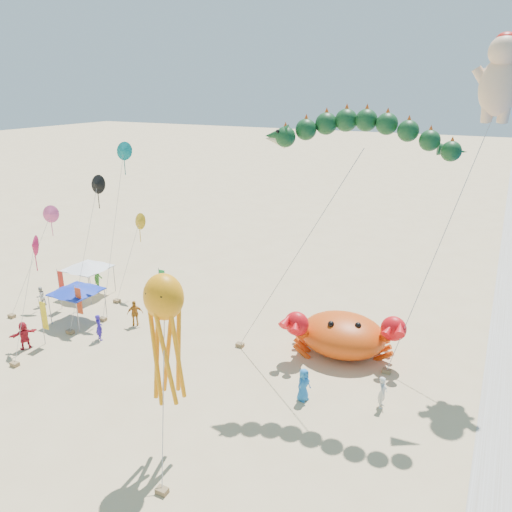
# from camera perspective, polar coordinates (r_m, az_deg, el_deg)

# --- Properties ---
(ground) EXTENTS (320.00, 320.00, 0.00)m
(ground) POSITION_cam_1_polar(r_m,az_deg,el_deg) (29.79, 1.75, -13.63)
(ground) COLOR #D1B784
(ground) RESTS_ON ground
(foam_strip) EXTENTS (320.00, 320.00, 0.00)m
(foam_strip) POSITION_cam_1_polar(r_m,az_deg,el_deg) (27.91, 25.96, -18.32)
(foam_strip) COLOR silver
(foam_strip) RESTS_ON ground
(crab_inflatable) EXTENTS (7.24, 5.99, 3.17)m
(crab_inflatable) POSITION_cam_1_polar(r_m,az_deg,el_deg) (31.82, 9.82, -8.74)
(crab_inflatable) COLOR #D8430B
(crab_inflatable) RESTS_ON ground
(dragon_kite) EXTENTS (12.19, 4.10, 14.58)m
(dragon_kite) POSITION_cam_1_polar(r_m,az_deg,el_deg) (26.17, 12.01, 12.96)
(dragon_kite) COLOR #0F3918
(dragon_kite) RESTS_ON ground
(cherub_kite) EXTENTS (4.86, 6.04, 18.67)m
(cherub_kite) POSITION_cam_1_polar(r_m,az_deg,el_deg) (31.16, 26.15, 17.92)
(cherub_kite) COLOR #FFC99B
(cherub_kite) RESTS_ON ground
(octopus_kite) EXTENTS (2.34, 3.44, 8.69)m
(octopus_kite) POSITION_cam_1_polar(r_m,az_deg,el_deg) (21.84, -10.29, -8.20)
(octopus_kite) COLOR orange
(octopus_kite) RESTS_ON ground
(canopy_blue) EXTENTS (3.19, 3.19, 2.71)m
(canopy_blue) POSITION_cam_1_polar(r_m,az_deg,el_deg) (37.37, -19.88, -3.57)
(canopy_blue) COLOR gray
(canopy_blue) RESTS_ON ground
(canopy_white) EXTENTS (3.30, 3.30, 2.71)m
(canopy_white) POSITION_cam_1_polar(r_m,az_deg,el_deg) (41.79, -18.70, -1.07)
(canopy_white) COLOR gray
(canopy_white) RESTS_ON ground
(feather_flags) EXTENTS (7.07, 8.13, 3.20)m
(feather_flags) POSITION_cam_1_polar(r_m,az_deg,el_deg) (37.10, -18.63, -4.31)
(feather_flags) COLOR gray
(feather_flags) RESTS_ON ground
(beachgoers) EXTENTS (26.78, 11.31, 1.87)m
(beachgoers) POSITION_cam_1_polar(r_m,az_deg,el_deg) (35.35, -15.52, -7.12)
(beachgoers) COLOR #2A1A9A
(beachgoers) RESTS_ON ground
(small_kites) EXTENTS (7.12, 12.72, 12.34)m
(small_kites) POSITION_cam_1_polar(r_m,az_deg,el_deg) (37.20, -18.53, 4.41)
(small_kites) COLOR #0A7878
(small_kites) RESTS_ON ground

